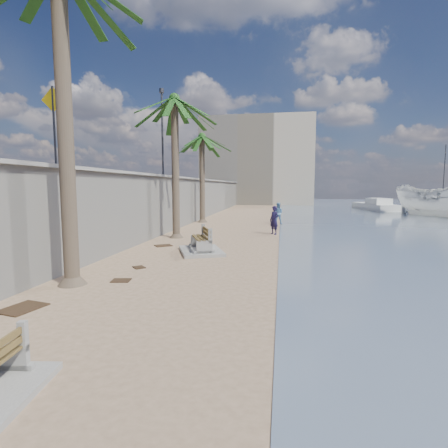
{
  "coord_description": "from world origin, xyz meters",
  "views": [
    {
      "loc": [
        2.07,
        -8.69,
        2.91
      ],
      "look_at": [
        -0.5,
        7.0,
        1.2
      ],
      "focal_mm": 28.0,
      "sensor_mm": 36.0,
      "label": 1
    }
  ],
  "objects": [
    {
      "name": "end_building",
      "position": [
        -2.0,
        52.0,
        7.0
      ],
      "size": [
        18.0,
        12.0,
        14.0
      ],
      "primitive_type": "cube",
      "color": "#B7AA93",
      "rests_on": "ground_plane"
    },
    {
      "name": "palm_back",
      "position": [
        -4.25,
        19.04,
        6.78
      ],
      "size": [
        5.0,
        5.0,
        7.78
      ],
      "color": "brown",
      "rests_on": "ground_plane"
    },
    {
      "name": "ground_plane",
      "position": [
        0.0,
        0.0,
        0.0
      ],
      "size": [
        140.0,
        140.0,
        0.0
      ],
      "primitive_type": "plane",
      "color": "#9A795E"
    },
    {
      "name": "wall_cap",
      "position": [
        -5.2,
        20.0,
        3.55
      ],
      "size": [
        0.8,
        70.0,
        0.12
      ],
      "primitive_type": "cube",
      "color": "gray",
      "rests_on": "seawall"
    },
    {
      "name": "person_a",
      "position": [
        1.67,
        12.66,
        1.0
      ],
      "size": [
        0.86,
        0.85,
        2.0
      ],
      "primitive_type": "imported",
      "rotation": [
        0.0,
        0.0,
        -0.74
      ],
      "color": "#181335",
      "rests_on": "ground_plane"
    },
    {
      "name": "boat_cruiser",
      "position": [
        17.45,
        27.84,
        1.75
      ],
      "size": [
        5.2,
        5.22,
        4.3
      ],
      "primitive_type": "imported",
      "rotation": [
        0.0,
        0.0,
        0.67
      ],
      "color": "silver",
      "rests_on": "bay_water"
    },
    {
      "name": "debris_c",
      "position": [
        -3.63,
        7.59,
        0.01
      ],
      "size": [
        1.02,
        0.98,
        0.03
      ],
      "primitive_type": "cube",
      "rotation": [
        0.0,
        0.0,
        3.76
      ],
      "color": "#382616",
      "rests_on": "ground_plane"
    },
    {
      "name": "seawall",
      "position": [
        -5.2,
        20.0,
        1.75
      ],
      "size": [
        0.45,
        70.0,
        3.5
      ],
      "primitive_type": "cube",
      "color": "gray",
      "rests_on": "ground_plane"
    },
    {
      "name": "palm_mid",
      "position": [
        -3.81,
        10.36,
        7.6
      ],
      "size": [
        5.0,
        5.0,
        8.62
      ],
      "color": "brown",
      "rests_on": "ground_plane"
    },
    {
      "name": "sailboat_west",
      "position": [
        25.47,
        47.16,
        0.32
      ],
      "size": [
        6.82,
        2.69,
        9.04
      ],
      "color": "silver",
      "rests_on": "bay_water"
    },
    {
      "name": "debris_a",
      "position": [
        -4.0,
        -1.5,
        0.01
      ],
      "size": [
        0.94,
        1.09,
        0.03
      ],
      "primitive_type": "cube",
      "rotation": [
        0.0,
        0.0,
        1.36
      ],
      "color": "#382616",
      "rests_on": "ground_plane"
    },
    {
      "name": "streetlight",
      "position": [
        -5.1,
        12.0,
        6.64
      ],
      "size": [
        0.28,
        0.28,
        5.12
      ],
      "color": "#2D2D33",
      "rests_on": "wall_cap"
    },
    {
      "name": "debris_d",
      "position": [
        -2.95,
        2.98,
        0.01
      ],
      "size": [
        0.58,
        0.59,
        0.03
      ],
      "primitive_type": "cube",
      "rotation": [
        0.0,
        0.0,
        5.45
      ],
      "color": "#382616",
      "rests_on": "ground_plane"
    },
    {
      "name": "debris_b",
      "position": [
        -2.79,
        1.21,
        0.01
      ],
      "size": [
        0.63,
        0.53,
        0.03
      ],
      "primitive_type": "cube",
      "rotation": [
        0.0,
        0.0,
        0.16
      ],
      "color": "#382616",
      "rests_on": "ground_plane"
    },
    {
      "name": "person_b",
      "position": [
        1.83,
        18.86,
        0.92
      ],
      "size": [
        0.98,
        0.81,
        1.85
      ],
      "primitive_type": "imported",
      "rotation": [
        0.0,
        0.0,
        3.0
      ],
      "color": "teal",
      "rests_on": "ground_plane"
    },
    {
      "name": "yacht_far",
      "position": [
        13.61,
        37.43,
        0.35
      ],
      "size": [
        3.86,
        8.95,
        1.5
      ],
      "primitive_type": null,
      "rotation": [
        0.0,
        0.0,
        1.74
      ],
      "color": "silver",
      "rests_on": "bay_water"
    },
    {
      "name": "bench_far",
      "position": [
        -1.4,
        6.19,
        0.46
      ],
      "size": [
        2.54,
        2.99,
        1.06
      ],
      "color": "gray",
      "rests_on": "ground_plane"
    },
    {
      "name": "pedestrian_sign",
      "position": [
        -5.0,
        1.5,
        5.15
      ],
      "size": [
        0.78,
        0.07,
        2.4
      ],
      "color": "#2D2D33",
      "rests_on": "wall_cap"
    }
  ]
}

